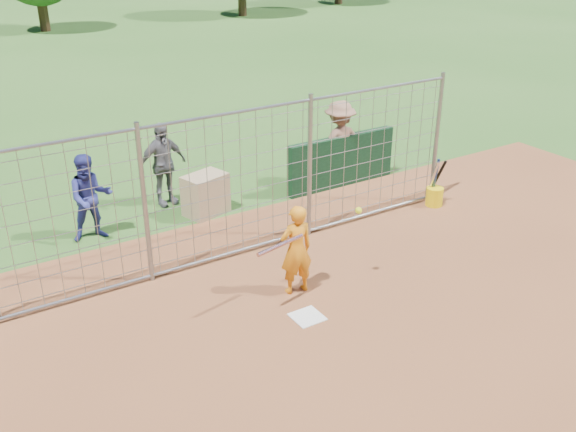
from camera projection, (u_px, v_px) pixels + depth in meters
ground at (300, 311)px, 9.41m from camera, size 100.00×100.00×0.00m
home_plate at (307, 317)px, 9.25m from camera, size 0.43×0.43×0.02m
dugout_wall at (341, 161)px, 13.57m from camera, size 2.60×0.20×1.10m
batter at (296, 250)px, 9.60m from camera, size 0.56×0.39×1.44m
bystander_a at (91, 198)px, 11.21m from camera, size 0.84×0.69×1.58m
bystander_b at (163, 164)px, 12.56m from camera, size 1.03×0.51×1.69m
bystander_c at (339, 143)px, 13.53m from camera, size 1.21×0.74×1.82m
equipment_bin at (206, 195)px, 12.33m from camera, size 0.92×0.75×0.80m
equipment_in_play at (300, 236)px, 9.19m from camera, size 1.85×0.25×0.29m
bucket_with_bats at (434, 194)px, 12.75m from camera, size 0.34×0.40×0.98m
backstop_fence at (233, 188)px, 10.40m from camera, size 9.08×0.08×2.60m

